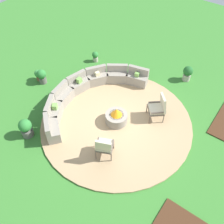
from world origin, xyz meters
The scene contains 11 objects.
ground_plane centered at (0.00, 0.00, 0.00)m, with size 24.00×24.00×0.00m, color #387A2D.
patio_circle centered at (0.00, 0.00, 0.03)m, with size 5.65×5.65×0.06m, color tan.
fire_pit centered at (0.00, 0.00, 0.31)m, with size 0.82×0.82×0.66m.
curved_stone_bench centered at (0.39, 1.71, 0.37)m, with size 4.85×2.54×0.77m.
lounge_chair_front_left centered at (-1.46, -0.55, 0.61)m, with size 0.74×0.75×1.04m.
lounge_chair_front_right centered at (1.08, -1.12, 0.61)m, with size 0.82×0.85×1.08m.
potted_plant_0 centered at (3.84, -1.07, 0.39)m, with size 0.42×0.42×0.70m.
potted_plant_1 centered at (-0.02, 3.92, 0.36)m, with size 0.40×0.40×0.66m.
potted_plant_2 centered at (0.02, 4.19, 0.28)m, with size 0.33×0.33×0.50m.
potted_plant_3 centered at (2.55, 3.03, 0.28)m, with size 0.30×0.30×0.51m.
potted_plant_4 centered at (-2.34, 2.24, 0.40)m, with size 0.46×0.46×0.75m.
Camera 1 is at (-5.00, -3.43, 7.25)m, focal length 40.05 mm.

